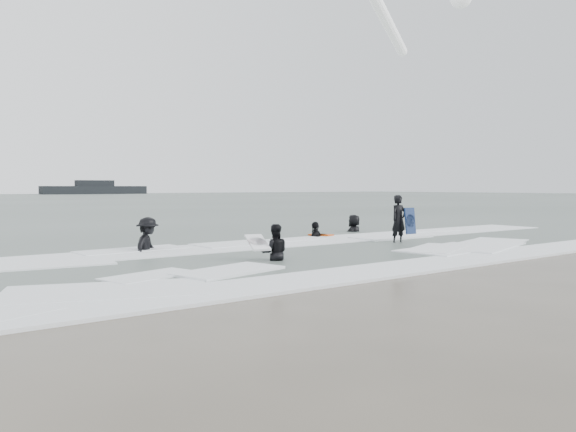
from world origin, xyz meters
TOP-DOWN VIEW (x-y plane):
  - ground at (0.00, 0.00)m, footprint 320.00×320.00m
  - surfer_centre at (4.11, 3.78)m, footprint 0.68×0.46m
  - surfer_wading at (-2.34, 2.40)m, footprint 0.98×0.91m
  - surfer_breaker at (-4.36, 6.55)m, footprint 1.43×1.43m
  - surfer_right_near at (2.96, 7.20)m, footprint 1.16×0.91m
  - surfer_right_far at (6.23, 8.48)m, footprint 1.15×1.07m
  - surf_foam at (0.00, 3.70)m, footprint 30.03×9.06m
  - bodyboards at (1.67, 4.56)m, footprint 7.73×5.87m
  - vessel_horizon at (36.59, 146.98)m, footprint 28.13×5.02m

SIDE VIEW (x-z plane):
  - ground at x=0.00m, z-range 0.00..0.00m
  - surfer_centre at x=4.11m, z-range -0.91..0.91m
  - surfer_wading at x=-2.34m, z-range -0.81..0.81m
  - surfer_breaker at x=-4.36m, z-range -0.99..0.99m
  - surfer_right_near at x=2.96m, z-range -0.92..0.92m
  - surfer_right_far at x=6.23m, z-range -0.99..0.99m
  - surf_foam at x=0.00m, z-range 0.00..0.08m
  - bodyboards at x=1.67m, z-range -0.13..1.12m
  - vessel_horizon at x=36.59m, z-range -0.49..3.33m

